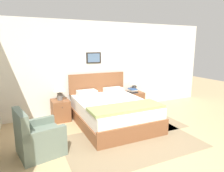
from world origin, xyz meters
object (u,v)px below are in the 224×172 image
bed (113,111)px  nightstand_by_door (134,100)px  table_lamp_near_window (59,87)px  armchair (38,139)px  nightstand_near_window (61,110)px  table_lamp_by_door (134,81)px

bed → nightstand_by_door: size_ratio=3.98×
bed → table_lamp_near_window: bed is taller
armchair → nightstand_by_door: armchair is taller
nightstand_near_window → bed: bearing=-35.7°
bed → nightstand_near_window: bed is taller
table_lamp_near_window → table_lamp_by_door: size_ratio=1.00×
nightstand_near_window → table_lamp_near_window: bearing=71.2°
nightstand_by_door → nightstand_near_window: bearing=180.0°
bed → table_lamp_by_door: bearing=36.4°
bed → nightstand_by_door: bed is taller
bed → nightstand_near_window: bearing=144.3°
nightstand_by_door → table_lamp_by_door: bearing=104.6°
nightstand_by_door → table_lamp_near_window: (-2.24, 0.02, 0.61)m
table_lamp_near_window → nightstand_by_door: bearing=-0.4°
table_lamp_by_door → table_lamp_near_window: bearing=180.0°
nightstand_by_door → table_lamp_near_window: table_lamp_near_window is taller
table_lamp_near_window → bed: bearing=-36.4°
nightstand_near_window → table_lamp_by_door: size_ratio=1.08×
armchair → table_lamp_by_door: size_ratio=1.71×
armchair → nightstand_near_window: 1.69m
nightstand_by_door → table_lamp_near_window: bearing=179.6°
bed → table_lamp_near_window: 1.50m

